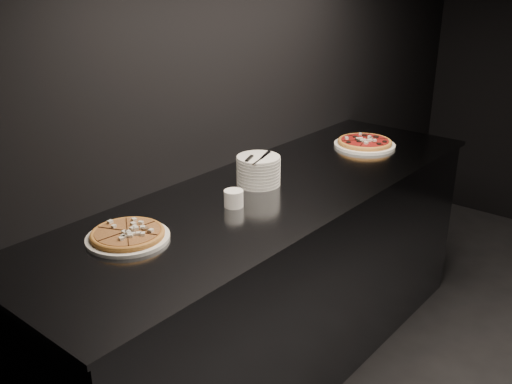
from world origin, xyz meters
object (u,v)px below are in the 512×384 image
Objects in this scene: pizza_mushroom at (128,235)px; pizza_tomato at (365,143)px; counter at (274,280)px; ramekin at (234,198)px; cutlery at (258,157)px; plate_stack at (258,170)px.

pizza_tomato reaches higher than pizza_mushroom.
counter is at bearing -89.30° from pizza_tomato.
ramekin is at bearing 79.08° from pizza_mushroom.
cutlery is (0.01, 0.70, 0.11)m from pizza_mushroom.
ramekin reaches higher than counter.
counter is 0.56m from ramekin.
ramekin reaches higher than pizza_tomato.
pizza_tomato is 0.80m from plate_stack.
pizza_tomato is at bearing 84.23° from plate_stack.
pizza_tomato is at bearing 63.34° from cutlery.
counter is 0.60m from cutlery.
ramekin is (0.07, -0.24, -0.09)m from cutlery.
ramekin is (0.00, -1.05, 0.02)m from pizza_tomato.
pizza_mushroom is 0.71m from cutlery.
pizza_mushroom is at bearing -100.92° from ramekin.
counter is 12.06× the size of cutlery.
counter is 7.26× the size of pizza_tomato.
cutlery reaches higher than counter.
plate_stack is 2.44× the size of ramekin.
pizza_tomato is at bearing 86.73° from pizza_mushroom.
pizza_tomato is (-0.01, 0.78, 0.48)m from counter.
pizza_tomato is at bearing 90.14° from ramekin.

